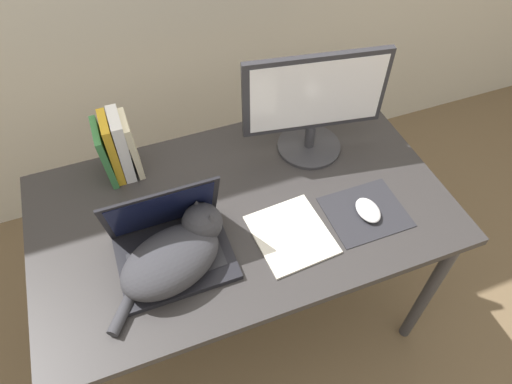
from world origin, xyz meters
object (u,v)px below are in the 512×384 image
at_px(book_row, 117,147).
at_px(cat, 176,254).
at_px(computer_mouse, 368,210).
at_px(laptop, 172,243).
at_px(notepad, 291,234).
at_px(external_monitor, 314,104).

bearing_deg(book_row, cat, -79.52).
xyz_separation_m(computer_mouse, book_row, (-0.68, 0.45, 0.09)).
distance_m(laptop, cat, 0.05).
xyz_separation_m(computer_mouse, notepad, (-0.26, 0.01, -0.01)).
relative_size(laptop, computer_mouse, 3.21).
bearing_deg(notepad, laptop, 169.52).
xyz_separation_m(laptop, book_row, (-0.08, 0.38, 0.06)).
relative_size(external_monitor, notepad, 1.84).
relative_size(external_monitor, computer_mouse, 4.63).
bearing_deg(cat, external_monitor, 29.42).
xyz_separation_m(external_monitor, notepad, (-0.21, -0.33, -0.19)).
distance_m(computer_mouse, notepad, 0.26).
distance_m(book_row, notepad, 0.62).
height_order(cat, external_monitor, external_monitor).
height_order(book_row, notepad, book_row).
distance_m(cat, book_row, 0.44).
relative_size(external_monitor, book_row, 2.00).
bearing_deg(book_row, laptop, -78.67).
bearing_deg(computer_mouse, laptop, 173.10).
relative_size(laptop, notepad, 1.28).
bearing_deg(laptop, notepad, -10.48).
distance_m(cat, notepad, 0.35).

